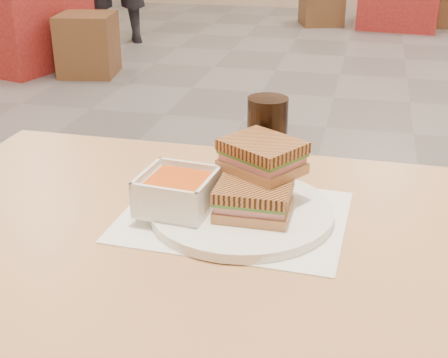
% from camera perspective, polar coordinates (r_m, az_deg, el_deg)
% --- Properties ---
extents(main_table, '(1.20, 0.70, 0.75)m').
position_cam_1_polar(main_table, '(1.02, 2.71, -10.83)').
color(main_table, '#A4784C').
rests_on(main_table, ground).
extents(tray_liner, '(0.37, 0.29, 0.00)m').
position_cam_1_polar(tray_liner, '(1.01, 0.92, -3.45)').
color(tray_liner, white).
rests_on(tray_liner, main_table).
extents(plate, '(0.30, 0.30, 0.02)m').
position_cam_1_polar(plate, '(1.00, 1.64, -3.02)').
color(plate, white).
rests_on(plate, tray_liner).
extents(soup_bowl, '(0.12, 0.12, 0.06)m').
position_cam_1_polar(soup_bowl, '(0.99, -4.31, -1.33)').
color(soup_bowl, white).
rests_on(soup_bowl, plate).
extents(panini_lower, '(0.12, 0.10, 0.05)m').
position_cam_1_polar(panini_lower, '(0.97, 2.75, -1.93)').
color(panini_lower, tan).
rests_on(panini_lower, plate).
extents(panini_upper, '(0.15, 0.15, 0.05)m').
position_cam_1_polar(panini_upper, '(1.00, 3.56, 2.11)').
color(panini_upper, tan).
rests_on(panini_upper, panini_lower).
extents(cola_glass, '(0.07, 0.07, 0.16)m').
position_cam_1_polar(cola_glass, '(1.12, 3.98, 3.65)').
color(cola_glass, black).
rests_on(cola_glass, main_table).
extents(bg_table_0, '(1.08, 1.08, 0.78)m').
position_cam_1_polar(bg_table_0, '(5.33, -18.75, 14.16)').
color(bg_table_0, '#A62D24').
rests_on(bg_table_0, ground).
extents(bg_chair_0l, '(0.50, 0.50, 0.44)m').
position_cam_1_polar(bg_chair_0l, '(5.46, -19.51, 12.45)').
color(bg_chair_0l, brown).
rests_on(bg_chair_0l, ground).
extents(bg_chair_0r, '(0.47, 0.47, 0.46)m').
position_cam_1_polar(bg_chair_0r, '(4.88, -12.47, 12.03)').
color(bg_chair_0r, brown).
rests_on(bg_chair_0r, ground).
extents(bg_chair_2l, '(0.53, 0.53, 0.47)m').
position_cam_1_polar(bg_chair_2l, '(6.89, 9.02, 15.84)').
color(bg_chair_2l, brown).
rests_on(bg_chair_2l, ground).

